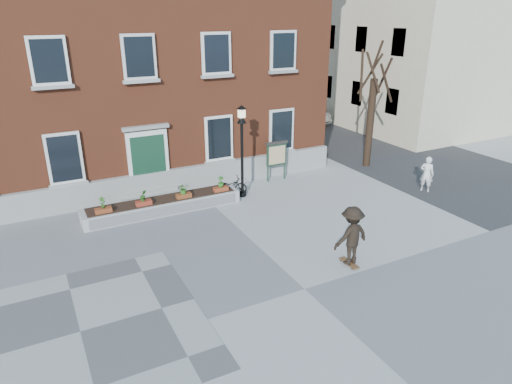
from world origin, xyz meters
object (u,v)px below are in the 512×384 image
parked_car (302,113)px  bystander (427,174)px  notice_board (277,154)px  bicycle (228,187)px  skateboarder (351,236)px  lamp_post (242,139)px

parked_car → bystander: 13.93m
notice_board → bicycle: bearing=-164.8°
parked_car → bystander: bystander is taller
bicycle → parked_car: (10.36, 10.23, 0.27)m
parked_car → skateboarder: (-9.35, -17.22, 0.32)m
bystander → skateboarder: size_ratio=0.81×
bystander → skateboarder: skateboarder is taller
parked_car → skateboarder: 19.60m
bystander → notice_board: size_ratio=0.85×
parked_car → lamp_post: lamp_post is taller
lamp_post → notice_board: (2.27, 1.04, -1.28)m
lamp_post → skateboarder: (0.47, -6.71, -1.52)m
bicycle → notice_board: size_ratio=0.87×
parked_car → lamp_post: (-9.82, -10.51, 1.84)m
parked_car → notice_board: notice_board is taller
notice_board → skateboarder: size_ratio=0.95×
parked_car → lamp_post: size_ratio=1.08×
bicycle → parked_car: 14.56m
parked_car → bystander: bearing=-114.9°
bicycle → skateboarder: (1.01, -6.99, 0.60)m
parked_car → skateboarder: size_ratio=2.15×
bicycle → parked_car: size_ratio=0.38×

